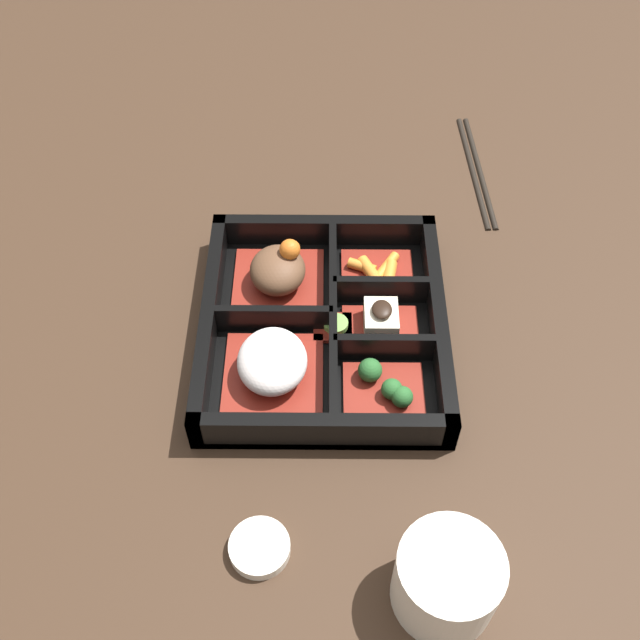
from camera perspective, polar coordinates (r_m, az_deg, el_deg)
ground_plane at (r=0.79m, az=0.00°, el=-1.14°), size 3.00×3.00×0.00m
bento_base at (r=0.78m, az=0.00°, el=-0.91°), size 0.27×0.25×0.01m
bento_rim at (r=0.77m, az=0.26°, el=-0.14°), size 0.27×0.25×0.04m
bowl_rice at (r=0.73m, az=-3.92°, el=-3.35°), size 0.10×0.10×0.05m
bowl_stew at (r=0.80m, az=-3.41°, el=3.69°), size 0.10×0.10×0.06m
bowl_greens at (r=0.73m, az=4.51°, el=-4.91°), size 0.06×0.08×0.03m
bowl_tofu at (r=0.77m, az=4.38°, el=-0.00°), size 0.06×0.08×0.04m
bowl_carrots at (r=0.83m, az=4.15°, el=3.74°), size 0.07×0.08×0.02m
bowl_pickles at (r=0.77m, az=0.83°, el=-0.57°), size 0.04×0.04×0.01m
tea_cup at (r=0.63m, az=9.32°, el=-18.92°), size 0.08×0.08×0.07m
chopsticks at (r=0.99m, az=11.64°, el=11.17°), size 0.21×0.03×0.01m
sauce_dish at (r=0.67m, az=-4.94°, el=-16.88°), size 0.05×0.05×0.01m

